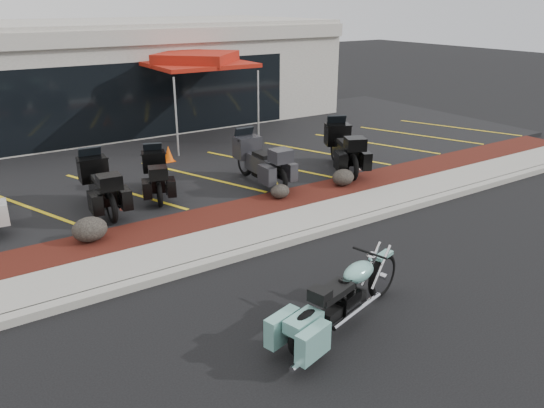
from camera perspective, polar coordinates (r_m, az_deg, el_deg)
ground at (r=10.55m, az=5.71°, el=-5.73°), size 90.00×90.00×0.00m
curb at (r=11.16m, az=2.84°, el=-3.66°), size 24.00×0.25×0.15m
sidewalk at (r=11.68m, az=0.83°, el=-2.47°), size 24.00×1.20×0.15m
mulch_bed at (r=12.61m, az=-2.23°, el=-0.62°), size 24.00×1.20×0.16m
upper_lot at (r=17.23m, az=-11.59°, el=4.93°), size 26.00×9.60×0.15m
dealership_building at (r=22.71m, az=-18.15°, el=13.15°), size 18.00×8.16×4.00m
boulder_left at (r=11.34m, az=-19.02°, el=-2.59°), size 0.71×0.59×0.50m
boulder_mid at (r=13.08m, az=0.87°, el=1.39°), size 0.49×0.41×0.35m
boulder_right at (r=14.10m, az=7.66°, el=2.86°), size 0.61×0.51×0.43m
hero_cruiser at (r=9.13m, az=11.80°, el=-6.90°), size 3.08×1.53×1.05m
touring_black_front at (r=13.54m, az=-18.75°, el=3.10°), size 1.01×2.35×1.34m
touring_black_mid at (r=14.10m, az=-12.59°, el=4.10°), size 1.35×2.19×1.19m
touring_grey at (r=14.69m, az=-2.95°, el=5.65°), size 0.93×2.38×1.38m
touring_black_rear at (r=16.08m, az=6.89°, el=6.98°), size 1.87×2.63×1.43m
traffic_cone at (r=16.45m, az=-11.07°, el=5.34°), size 0.33×0.33×0.48m
popup_canopy at (r=18.49m, az=-8.12°, el=15.00°), size 3.97×3.97×2.97m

